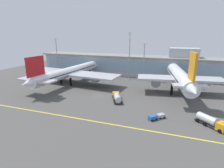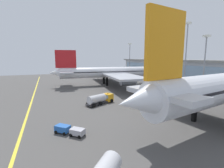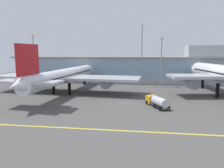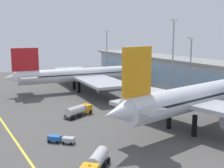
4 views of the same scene
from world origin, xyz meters
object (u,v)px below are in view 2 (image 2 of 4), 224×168
airliner_near_right (222,89)px  baggage_tug_near (69,130)px  airliner_near_left (112,72)px  service_truck_far (101,99)px  apron_light_mast_west (186,48)px  apron_light_mast_centre (130,55)px  apron_light_mast_east (205,56)px

airliner_near_right → baggage_tug_near: (-6.46, -28.82, -6.45)m
airliner_near_left → baggage_tug_near: size_ratio=11.68×
service_truck_far → apron_light_mast_west: apron_light_mast_west is taller
apron_light_mast_west → apron_light_mast_centre: (-50.21, 2.27, -2.01)m
apron_light_mast_centre → apron_light_mast_east: bearing=-2.1°
apron_light_mast_centre → apron_light_mast_east: size_ratio=1.09×
service_truck_far → apron_light_mast_centre: size_ratio=0.41×
baggage_tug_near → apron_light_mast_west: size_ratio=0.19×
service_truck_far → apron_light_mast_east: bearing=-32.0°
service_truck_far → apron_light_mast_east: size_ratio=0.44×
airliner_near_right → service_truck_far: bearing=117.2°
baggage_tug_near → apron_light_mast_centre: 87.53m
airliner_near_left → apron_light_mast_centre: size_ratio=2.62×
apron_light_mast_centre → baggage_tug_near: bearing=-34.6°
airliner_near_right → service_truck_far: airliner_near_right is taller
airliner_near_left → apron_light_mast_west: bearing=-49.3°
apron_light_mast_centre → airliner_near_left: bearing=-43.5°
airliner_near_left → apron_light_mast_centre: 33.14m
apron_light_mast_east → service_truck_far: bearing=-96.2°
airliner_near_left → airliner_near_right: bearing=-83.5°
apron_light_mast_west → apron_light_mast_centre: apron_light_mast_west is taller
baggage_tug_near → apron_light_mast_centre: size_ratio=0.22×
airliner_near_right → airliner_near_left: bearing=81.6°
baggage_tug_near → apron_light_mast_east: (-12.66, 46.84, 13.06)m
apron_light_mast_centre → apron_light_mast_west: bearing=-2.6°
airliner_near_right → baggage_tug_near: bearing=157.1°
baggage_tug_near → apron_light_mast_west: (-20.90, 46.76, 16.15)m
service_truck_far → apron_light_mast_west: size_ratio=0.35×
apron_light_mast_east → apron_light_mast_west: bearing=-179.4°
baggage_tug_near → apron_light_mast_west: 53.70m
airliner_near_left → apron_light_mast_east: apron_light_mast_east is taller
service_truck_far → apron_light_mast_east: 37.96m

